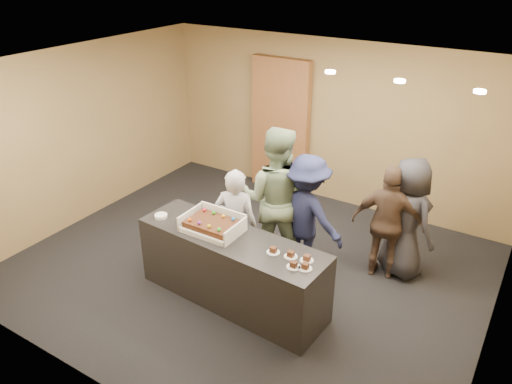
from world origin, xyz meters
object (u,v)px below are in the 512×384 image
Objects in this scene: cake_box at (214,226)px; person_navy_man at (306,215)px; sheet_cake at (212,224)px; person_server_grey at (236,225)px; person_sage_man at (275,198)px; person_dark_suit at (407,218)px; storage_cabinet at (280,126)px; plate_stack at (161,216)px; serving_counter at (232,269)px; person_brown_extra at (388,223)px.

person_navy_man is (0.72, 1.04, -0.12)m from cake_box.
person_navy_man is (0.72, 1.06, -0.17)m from sheet_cake.
person_server_grey reaches higher than cake_box.
person_sage_man reaches higher than person_dark_suit.
person_dark_suit is (1.13, 0.61, -0.00)m from person_navy_man.
storage_cabinet is 14.77× the size of plate_stack.
plate_stack is 0.10× the size of person_dark_suit.
person_sage_man is (0.28, 0.99, 0.03)m from cake_box.
serving_counter is 0.60m from person_server_grey.
plate_stack is at bearing -88.59° from storage_cabinet.
person_dark_suit is at bearing 41.75° from cake_box.
person_sage_man is at bearing 8.47° from person_brown_extra.
person_server_grey is (0.03, 0.45, -0.23)m from sheet_cake.
person_dark_suit is at bearing -142.89° from person_navy_man.
person_sage_man is (0.01, 1.01, 0.53)m from serving_counter.
person_server_grey reaches higher than plate_stack.
cake_box is (-0.27, 0.03, 0.50)m from serving_counter.
person_sage_man reaches higher than person_navy_man.
cake_box is 0.44× the size of person_brown_extra.
plate_stack is (-1.01, -0.08, 0.47)m from serving_counter.
person_server_grey is (-0.24, 0.45, 0.32)m from serving_counter.
person_sage_man is at bearing 74.04° from cake_box.
person_sage_man is at bearing 74.40° from sheet_cake.
plate_stack is (-0.74, -0.10, -0.03)m from cake_box.
person_sage_man is (1.10, -2.08, -0.19)m from storage_cabinet.
serving_counter is 1.46× the size of person_dark_suit.
sheet_cake is at bearing -176.22° from serving_counter.
sheet_cake is at bearing 31.14° from person_brown_extra.
cake_box is at bearing 89.07° from sheet_cake.
person_sage_man is (0.28, 1.01, -0.02)m from sheet_cake.
storage_cabinet is (-1.09, 3.09, 0.72)m from serving_counter.
serving_counter is 1.54× the size of person_brown_extra.
person_dark_suit is at bearing -163.85° from person_server_grey.
cake_box is at bearing -75.02° from storage_cabinet.
person_brown_extra is at bearing 50.81° from serving_counter.
person_server_grey reaches higher than serving_counter.
storage_cabinet reaches higher than person_brown_extra.
person_navy_man is 1.00× the size of person_dark_suit.
person_brown_extra is 0.95× the size of person_dark_suit.
person_navy_man reaches higher than sheet_cake.
storage_cabinet is 1.19× the size of person_sage_man.
serving_counter is 0.57m from cake_box.
person_server_grey is 2.20m from person_dark_suit.
serving_counter is 1.03× the size of storage_cabinet.
person_brown_extra reaches higher than cake_box.
storage_cabinet is at bearing 104.85° from sheet_cake.
cake_box is at bearing 178.40° from serving_counter.
person_dark_suit is (1.85, 1.68, -0.18)m from sheet_cake.
person_dark_suit is at bearing -146.52° from person_brown_extra.
sheet_cake reaches higher than plate_stack.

